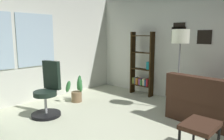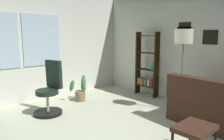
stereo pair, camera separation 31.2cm
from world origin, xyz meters
The scene contains 7 objects.
wall_back_with_windows centered at (-0.02, 2.93, 1.32)m, with size 4.91×0.12×2.62m.
wall_right_with_frames centered at (2.50, 0.00, 1.31)m, with size 0.12×5.76×2.62m.
footstool centered at (0.41, -0.88, 0.37)m, with size 0.53×0.40×0.43m.
office_chair centered at (-0.24, 1.83, 0.41)m, with size 0.56×0.56×1.07m.
bookshelf centered at (2.24, 1.36, 0.72)m, with size 0.18×0.64×1.64m.
floor_lamp centered at (1.82, 0.14, 1.42)m, with size 0.35×0.35×1.68m.
potted_plant centered at (0.70, 2.13, 0.25)m, with size 0.48×0.35×0.61m.
Camera 1 is at (-2.32, -1.86, 1.57)m, focal length 34.45 mm.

